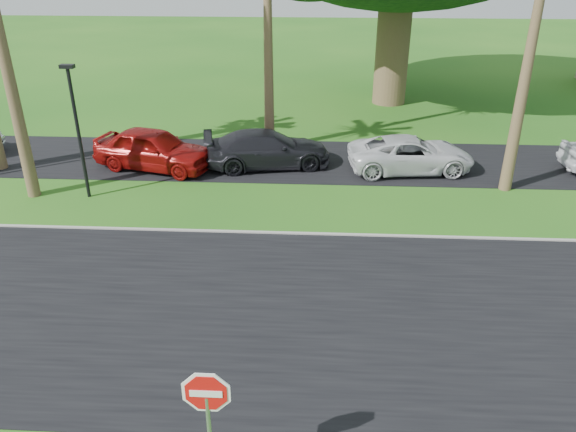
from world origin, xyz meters
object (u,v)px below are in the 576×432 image
(car_red, at_px, (154,149))
(car_minivan, at_px, (411,155))
(stop_sign_near, at_px, (208,409))
(car_dark, at_px, (267,149))

(car_red, xyz_separation_m, car_minivan, (10.10, 0.31, -0.13))
(stop_sign_near, distance_m, car_minivan, 15.58)
(car_dark, xyz_separation_m, car_minivan, (5.65, -0.17, -0.05))
(car_minivan, bearing_deg, car_red, 85.46)
(car_red, distance_m, car_minivan, 10.10)
(stop_sign_near, bearing_deg, car_dark, 91.54)
(car_red, height_order, car_dark, car_red)
(car_dark, distance_m, car_minivan, 5.65)
(car_red, relative_size, car_dark, 0.95)
(car_red, xyz_separation_m, car_dark, (4.45, 0.48, -0.09))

